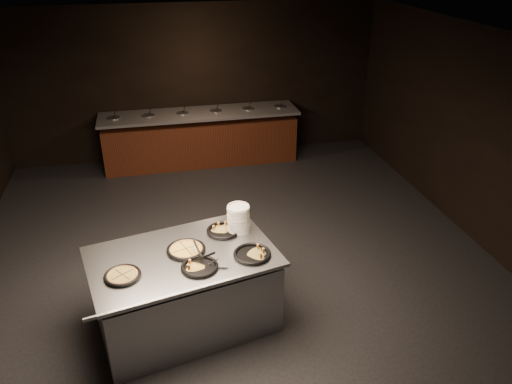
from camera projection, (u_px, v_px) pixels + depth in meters
The scene contains 11 objects.
room at pixel (233, 168), 5.99m from camera, with size 7.02×8.02×2.92m.
salad_bar at pixel (201, 141), 9.55m from camera, with size 3.70×0.83×1.18m.
serving_counter at pixel (185, 292), 5.48m from camera, with size 2.15×1.63×0.93m.
plate_stack at pixel (238, 219), 5.63m from camera, with size 0.25×0.25×0.32m, color white.
pan_veggie_whole at pixel (122, 275), 4.92m from camera, with size 0.37×0.37×0.04m.
pan_cheese_whole at pixel (186, 249), 5.33m from camera, with size 0.42×0.42×0.04m.
pan_cheese_slices_a at pixel (223, 230), 5.67m from camera, with size 0.38×0.38×0.04m.
pan_cheese_slices_b at pixel (200, 267), 5.05m from camera, with size 0.38×0.38×0.04m.
pan_veggie_slices at pixel (252, 254), 5.25m from camera, with size 0.40×0.40×0.04m.
server_left at pixel (196, 249), 5.22m from camera, with size 0.19×0.31×0.16m.
server_right at pixel (210, 259), 5.06m from camera, with size 0.35×0.16×0.17m.
Camera 1 is at (-0.93, -5.39, 3.93)m, focal length 35.00 mm.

